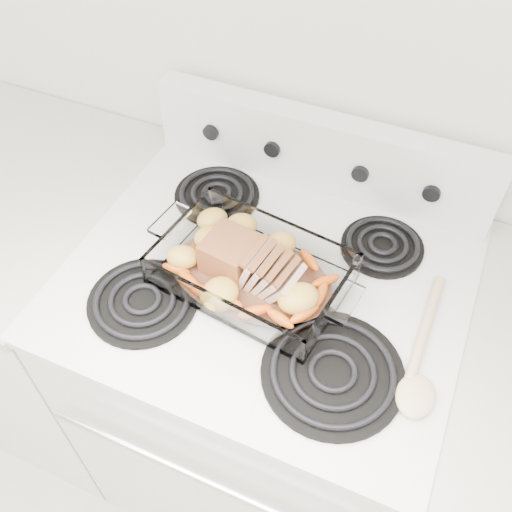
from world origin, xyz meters
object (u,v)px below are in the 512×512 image
at_px(electric_range, 265,383).
at_px(pork_roast, 243,262).
at_px(baking_dish, 252,273).
at_px(counter_left, 55,304).

xyz_separation_m(electric_range, pork_roast, (-0.04, -0.03, 0.51)).
xyz_separation_m(baking_dish, pork_roast, (-0.02, 0.00, 0.03)).
height_order(baking_dish, pork_roast, pork_roast).
xyz_separation_m(counter_left, pork_roast, (0.63, -0.03, 0.52)).
bearing_deg(counter_left, baking_dish, -2.65).
xyz_separation_m(electric_range, counter_left, (-0.67, -0.00, -0.02)).
relative_size(baking_dish, pork_roast, 1.83).
height_order(electric_range, pork_roast, electric_range).
distance_m(counter_left, baking_dish, 0.81).
distance_m(counter_left, pork_roast, 0.82).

